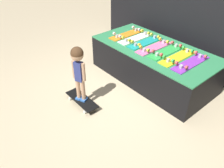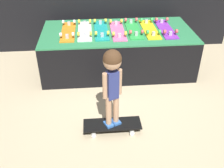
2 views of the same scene
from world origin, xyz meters
name	(u,v)px [view 2 (image 2 of 2)]	position (x,y,z in m)	size (l,w,h in m)	color
ground_plane	(122,94)	(0.00, 0.00, 0.00)	(16.00, 16.00, 0.00)	beige
display_rack	(117,50)	(0.00, 0.69, 0.30)	(2.11, 1.03, 0.59)	black
skateboard_orange_on_rack	(68,31)	(-0.68, 0.70, 0.61)	(0.19, 0.73, 0.09)	orange
skateboard_white_on_rack	(85,30)	(-0.46, 0.71, 0.61)	(0.19, 0.73, 0.09)	white
skateboard_teal_on_rack	(101,30)	(-0.23, 0.71, 0.61)	(0.19, 0.73, 0.09)	teal
skateboard_pink_on_rack	(118,30)	(0.00, 0.67, 0.61)	(0.19, 0.73, 0.09)	pink
skateboard_green_on_rack	(133,29)	(0.23, 0.71, 0.61)	(0.19, 0.73, 0.09)	green
skateboard_yellow_on_rack	(150,29)	(0.46, 0.69, 0.61)	(0.19, 0.73, 0.09)	yellow
skateboard_purple_on_rack	(166,28)	(0.68, 0.69, 0.61)	(0.19, 0.73, 0.09)	purple
skateboard_on_floor	(112,125)	(-0.19, -0.67, 0.07)	(0.61, 0.21, 0.09)	black
child	(112,75)	(-0.19, -0.67, 0.70)	(0.19, 0.17, 0.86)	#3870C6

